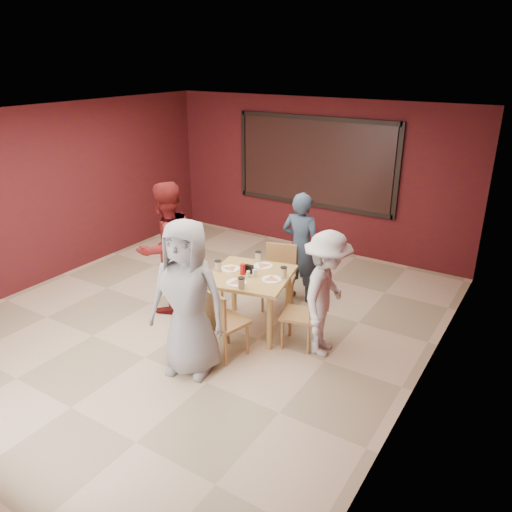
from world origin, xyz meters
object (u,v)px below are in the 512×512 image
Objects in this scene: chair_right at (305,311)px; chair_back at (279,273)px; diner_left at (167,248)px; diner_right at (326,294)px; dining_table at (250,281)px; diner_front at (188,299)px; chair_left at (201,280)px; chair_front at (221,320)px; diner_back at (301,247)px.

chair_back is at bearing 136.55° from chair_right.
chair_right is 2.20m from diner_left.
diner_left is 2.42m from diner_right.
dining_table is at bearing -89.29° from chair_back.
chair_left is at bearing 108.91° from diner_front.
chair_front is 0.98× the size of chair_back.
chair_front is 1.25m from chair_left.
diner_left is at bearing 155.60° from chair_front.
dining_table is 0.73× the size of diner_back.
chair_front is at bearing 86.56° from diner_back.
diner_left reaches higher than chair_front.
chair_right is (0.75, 0.77, -0.02)m from chair_front.
chair_front is 0.55× the size of diner_back.
chair_right is 1.55m from diner_front.
chair_front is at bearing 77.77° from diner_left.
dining_table is 1.38× the size of chair_left.
diner_left is at bearing 85.19° from diner_right.
diner_right is at bearing 0.99° from dining_table.
chair_back is 1.15m from chair_right.
chair_left is (-0.95, 0.81, -0.02)m from chair_front.
diner_front is (-0.08, -1.18, 0.23)m from dining_table.
diner_front is at bearing -127.69° from chair_right.
diner_back is at bearing 88.36° from chair_front.
diner_left is at bearing 39.91° from diner_back.
chair_right is 0.47× the size of diner_front.
chair_left is at bearing 139.56° from chair_front.
chair_back is 0.59× the size of diner_right.
chair_front is (0.08, -0.78, -0.18)m from dining_table.
diner_left reaches higher than diner_back.
chair_back is at bearing 41.08° from chair_left.
chair_back is (-0.01, 0.79, -0.17)m from dining_table.
diner_right is (2.41, 0.16, -0.15)m from diner_left.
chair_back is 2.01m from diner_front.
diner_back is at bearing 70.56° from diner_front.
chair_front is at bearing 119.91° from diner_right.
chair_right is (1.70, -0.04, -0.00)m from chair_left.
dining_table reaches higher than chair_back.
diner_front is 1.62m from diner_left.
diner_left is 1.19× the size of diner_right.
diner_right is at bearing 38.43° from chair_front.
diner_front reaches higher than chair_back.
dining_table is 0.85m from chair_right.
chair_right is (0.83, -0.00, -0.21)m from dining_table.
diner_right is at bearing 127.67° from diner_back.
dining_table is at bearing 96.09° from chair_front.
diner_back is at bearing 120.46° from chair_right.
chair_left is 1.52m from diner_front.
diner_front is (0.79, -1.22, 0.44)m from chair_left.
dining_table is 1.35m from diner_left.
diner_back reaches higher than chair_left.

